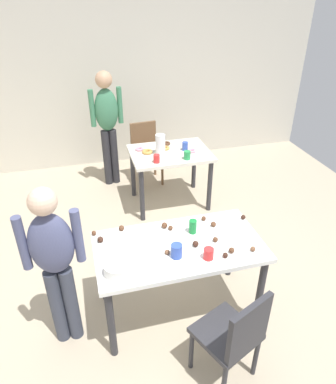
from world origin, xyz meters
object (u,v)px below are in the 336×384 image
object	(u,v)px
soda_can	(193,227)
dining_table_far	(170,160)
dining_table_near	(179,254)
pitcher_far	(160,145)
person_adult_far	(107,119)
mixing_bowl	(117,269)
chair_near_table	(235,334)
chair_far_table	(146,149)
person_girl_near	(54,258)

from	to	relation	value
soda_can	dining_table_far	bearing A→B (deg)	81.26
dining_table_near	pitcher_far	world-z (taller)	pitcher_far
person_adult_far	mixing_bowl	world-z (taller)	person_adult_far
dining_table_far	chair_near_table	size ratio (longest dim) A/B	1.15
person_adult_far	soda_can	size ratio (longest dim) A/B	13.32
mixing_bowl	pitcher_far	world-z (taller)	pitcher_far
pitcher_far	chair_far_table	bearing A→B (deg)	92.72
dining_table_near	dining_table_far	world-z (taller)	same
person_girl_near	soda_can	distance (m)	1.14
person_girl_near	soda_can	xyz separation A→B (m)	(1.13, 0.17, -0.05)
soda_can	person_adult_far	bearing A→B (deg)	99.96
dining_table_near	mixing_bowl	size ratio (longest dim) A/B	7.22
dining_table_near	chair_near_table	size ratio (longest dim) A/B	1.58
person_adult_far	mixing_bowl	bearing A→B (deg)	-95.58
person_adult_far	soda_can	bearing A→B (deg)	-80.04
dining_table_near	chair_far_table	xyz separation A→B (m)	(0.25, 2.53, -0.16)
chair_far_table	soda_can	bearing A→B (deg)	-92.06
dining_table_far	chair_far_table	distance (m)	0.76
person_girl_near	mixing_bowl	bearing A→B (deg)	-20.23
person_girl_near	soda_can	bearing A→B (deg)	8.69
person_girl_near	soda_can	size ratio (longest dim) A/B	11.91
chair_near_table	pitcher_far	distance (m)	2.53
chair_near_table	soda_can	distance (m)	0.93
dining_table_near	soda_can	distance (m)	0.26
person_adult_far	soda_can	distance (m)	2.47
chair_near_table	pitcher_far	size ratio (longest dim) A/B	3.42
mixing_bowl	soda_can	xyz separation A→B (m)	(0.70, 0.33, 0.02)
chair_far_table	dining_table_near	bearing A→B (deg)	-95.54
dining_table_near	person_girl_near	bearing A→B (deg)	-177.63
person_adult_far	chair_near_table	bearing A→B (deg)	-82.15
dining_table_near	dining_table_far	distance (m)	1.85
mixing_bowl	person_adult_far	bearing A→B (deg)	84.42
chair_far_table	mixing_bowl	size ratio (longest dim) A/B	4.56
dining_table_near	person_adult_far	distance (m)	2.59
dining_table_far	chair_far_table	world-z (taller)	chair_far_table
dining_table_far	person_adult_far	bearing A→B (deg)	131.85
pitcher_far	person_adult_far	bearing A→B (deg)	124.54
person_adult_far	mixing_bowl	xyz separation A→B (m)	(-0.27, -2.76, -0.19)
dining_table_far	mixing_bowl	world-z (taller)	mixing_bowl
person_girl_near	person_adult_far	bearing A→B (deg)	74.90
dining_table_far	mixing_bowl	distance (m)	2.22
dining_table_far	pitcher_far	xyz separation A→B (m)	(-0.13, -0.03, 0.24)
chair_far_table	chair_near_table	bearing A→B (deg)	-91.01
chair_near_table	dining_table_near	bearing A→B (deg)	104.27
mixing_bowl	dining_table_far	bearing A→B (deg)	64.52
chair_far_table	person_adult_far	xyz separation A→B (m)	(-0.51, 0.03, 0.49)
mixing_bowl	pitcher_far	size ratio (longest dim) A/B	0.75
chair_near_table	mixing_bowl	world-z (taller)	chair_near_table
chair_near_table	person_girl_near	distance (m)	1.40
dining_table_near	person_girl_near	size ratio (longest dim) A/B	0.95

